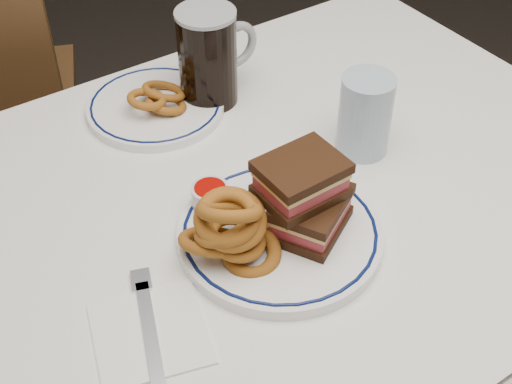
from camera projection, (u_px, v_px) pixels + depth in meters
dining_table at (245, 249)px, 1.14m from camera, size 1.27×0.87×0.75m
main_plate at (280, 234)px, 1.00m from camera, size 0.29×0.29×0.02m
reuben_sandwich at (306, 196)px, 0.97m from camera, size 0.14×0.13×0.11m
onion_rings_main at (230, 228)px, 0.94m from camera, size 0.13×0.13×0.14m
ketchup_ramekin at (210, 195)px, 1.03m from camera, size 0.06×0.06×0.03m
beer_mug at (209, 56)px, 1.21m from camera, size 0.15×0.10×0.17m
water_glass at (365, 115)px, 1.12m from camera, size 0.08×0.08×0.13m
far_plate at (156, 106)px, 1.24m from camera, size 0.24×0.24×0.02m
onion_rings_far at (160, 98)px, 1.22m from camera, size 0.12×0.10×0.05m
napkin_fork at (150, 330)px, 0.89m from camera, size 0.17×0.19×0.01m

